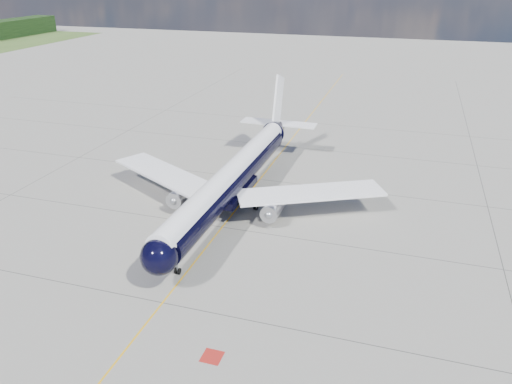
# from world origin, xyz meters

# --- Properties ---
(ground) EXTENTS (320.00, 320.00, 0.00)m
(ground) POSITION_xyz_m (0.00, 30.00, 0.00)
(ground) COLOR gray
(ground) RESTS_ON ground
(taxiway_centerline) EXTENTS (0.16, 160.00, 0.01)m
(taxiway_centerline) POSITION_xyz_m (0.00, 25.00, 0.00)
(taxiway_centerline) COLOR #E7A50C
(taxiway_centerline) RESTS_ON ground
(red_marking) EXTENTS (1.60, 1.60, 0.01)m
(red_marking) POSITION_xyz_m (6.80, -10.00, 0.00)
(red_marking) COLOR maroon
(red_marking) RESTS_ON ground
(main_airliner) EXTENTS (36.80, 44.69, 12.93)m
(main_airliner) POSITION_xyz_m (-0.55, 15.98, 4.01)
(main_airliner) COLOR black
(main_airliner) RESTS_ON ground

